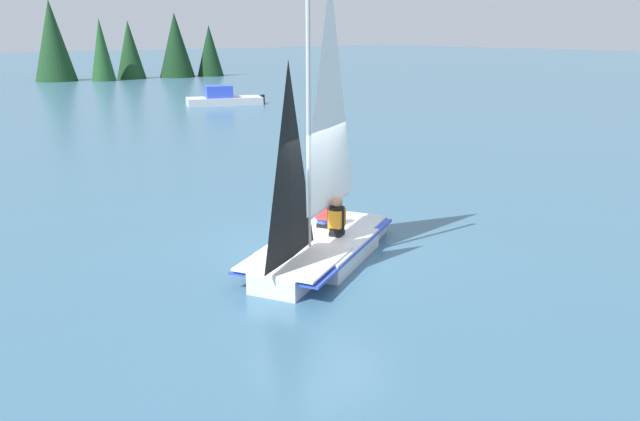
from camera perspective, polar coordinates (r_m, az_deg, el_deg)
ground_plane at (r=12.17m, az=-0.00°, el=-4.39°), size 260.00×260.00×0.00m
sailboat_main at (r=11.94m, az=0.01°, el=-1.15°), size 4.35×3.37×5.36m
sailor_helm at (r=12.27m, az=1.56°, el=-1.17°), size 0.42×0.41×1.16m
sailor_crew at (r=12.82m, az=0.40°, el=-0.34°), size 0.42×0.41×1.16m
motorboat_distant at (r=38.12m, az=-8.87°, el=10.13°), size 4.71×3.22×1.13m
treeline_shore at (r=60.63m, az=-17.43°, el=14.20°), size 16.65×5.81×6.82m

